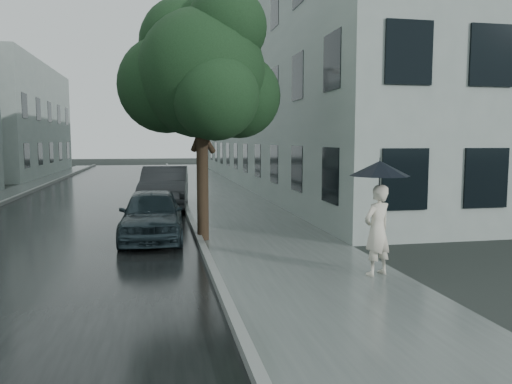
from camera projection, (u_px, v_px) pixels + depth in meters
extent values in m
plane|color=black|center=(288.00, 266.00, 10.12)|extent=(120.00, 120.00, 0.00)
cube|color=slate|center=(223.00, 198.00, 21.88)|extent=(3.50, 60.00, 0.01)
cube|color=slate|center=(181.00, 197.00, 21.51)|extent=(0.15, 60.00, 0.15)
cube|color=black|center=(97.00, 201.00, 20.84)|extent=(6.85, 60.00, 0.00)
cube|color=slate|center=(7.00, 201.00, 20.15)|extent=(0.15, 60.00, 0.15)
cube|color=#909D98|center=(293.00, 107.00, 29.74)|extent=(7.00, 36.00, 9.00)
cube|color=black|center=(236.00, 106.00, 29.07)|extent=(0.08, 32.40, 7.20)
cube|color=black|center=(50.00, 120.00, 36.96)|extent=(0.08, 16.20, 6.40)
imported|color=beige|center=(377.00, 230.00, 9.34)|extent=(0.74, 0.63, 1.71)
cylinder|color=black|center=(379.00, 200.00, 9.24)|extent=(0.02, 0.02, 0.88)
cone|color=black|center=(380.00, 168.00, 9.18)|extent=(1.19, 1.19, 0.28)
cylinder|color=black|center=(380.00, 160.00, 9.16)|extent=(0.02, 0.02, 0.08)
cylinder|color=black|center=(378.00, 225.00, 9.29)|extent=(0.03, 0.03, 0.06)
cylinder|color=#332619|center=(203.00, 182.00, 12.61)|extent=(0.30, 0.30, 2.95)
sphere|color=#1B3D20|center=(201.00, 74.00, 12.33)|extent=(3.17, 3.17, 3.17)
sphere|color=#1B3D20|center=(238.00, 96.00, 12.93)|extent=(2.19, 2.19, 2.19)
sphere|color=#1B3D20|center=(166.00, 85.00, 12.67)|extent=(2.44, 2.44, 2.44)
sphere|color=#1B3D20|center=(215.00, 96.00, 11.61)|extent=(2.06, 2.06, 2.06)
sphere|color=#1B3D20|center=(184.00, 43.00, 12.88)|extent=(2.32, 2.32, 2.32)
sphere|color=#1B3D20|center=(227.00, 27.00, 12.10)|extent=(1.97, 1.97, 1.97)
cylinder|color=black|center=(202.00, 134.00, 20.75)|extent=(0.12, 0.12, 5.58)
cylinder|color=black|center=(203.00, 198.00, 21.03)|extent=(0.28, 0.28, 0.20)
cylinder|color=black|center=(195.00, 66.00, 20.48)|extent=(0.50, 0.23, 0.08)
sphere|color=silver|center=(188.00, 67.00, 20.52)|extent=(0.32, 0.32, 0.32)
imported|color=#19262B|center=(152.00, 214.00, 12.76)|extent=(1.67, 3.87, 1.30)
imported|color=#26292C|center=(165.00, 187.00, 18.75)|extent=(2.01, 4.81, 1.55)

